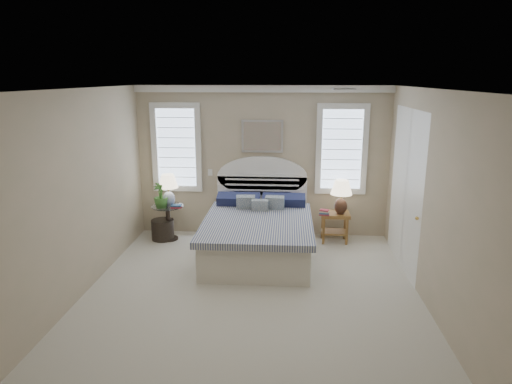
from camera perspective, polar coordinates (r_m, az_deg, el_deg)
The scene contains 21 objects.
floor at distance 6.27m, azimuth -0.59°, elevation -12.73°, with size 4.50×5.00×0.01m, color #B9B29E.
ceiling at distance 5.59m, azimuth -0.67°, elevation 12.77°, with size 4.50×5.00×0.01m, color white.
wall_back at distance 8.22m, azimuth 0.79°, elevation 3.76°, with size 4.50×0.02×2.70m, color #BFA98F.
wall_left at distance 6.37m, azimuth -21.24°, elevation -0.30°, with size 0.02×5.00×2.70m, color #BFA98F.
wall_right at distance 6.04m, azimuth 21.18°, elevation -1.06°, with size 0.02×5.00×2.70m, color #BFA98F.
crown_molding at distance 8.05m, azimuth 0.81°, elevation 12.78°, with size 4.50×0.08×0.12m, color white.
hvac_vent at distance 6.42m, azimuth 10.95°, elevation 12.53°, with size 0.30×0.20×0.02m, color #B2B2B2.
switch_plate at distance 8.35m, azimuth -5.75°, elevation 2.46°, with size 0.08×0.01×0.12m, color white.
window_left at distance 8.39m, azimuth -9.89°, elevation 5.49°, with size 0.90×0.06×1.60m, color silver.
window_right at distance 8.20m, azimuth 10.64°, elevation 5.26°, with size 0.90×0.06×1.60m, color silver.
painting at distance 8.11m, azimuth 0.78°, elevation 6.98°, with size 0.74×0.04×0.58m, color silver.
closet_door at distance 7.19m, azimuth 18.21°, elevation 0.30°, with size 0.02×1.80×2.40m, color white.
bed at distance 7.46m, azimuth 0.30°, elevation -5.01°, with size 1.72×2.28×1.47m.
side_table_left at distance 8.28m, azimuth -10.91°, elevation -3.31°, with size 0.56×0.56×0.63m.
nightstand_right at distance 8.14m, azimuth 9.81°, elevation -3.55°, with size 0.50×0.40×0.53m.
floor_pot at distance 8.37m, azimuth -11.58°, elevation -4.63°, with size 0.40×0.40×0.36m, color black.
lamp_left at distance 8.10m, azimuth -10.92°, elevation 0.67°, with size 0.37×0.37×0.57m.
lamp_right at distance 7.97m, azimuth 10.61°, elevation -0.14°, with size 0.45×0.45×0.60m.
potted_plant at distance 8.05m, azimuth -11.80°, elevation -0.40°, with size 0.25×0.25×0.44m, color #3D7930.
books_left at distance 8.05m, azimuth -9.95°, elevation -1.76°, with size 0.21×0.16×0.05m.
books_right at distance 7.93m, azimuth 8.53°, elevation -2.55°, with size 0.20×0.16×0.10m.
Camera 1 is at (0.46, -5.57, 2.84)m, focal length 32.00 mm.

